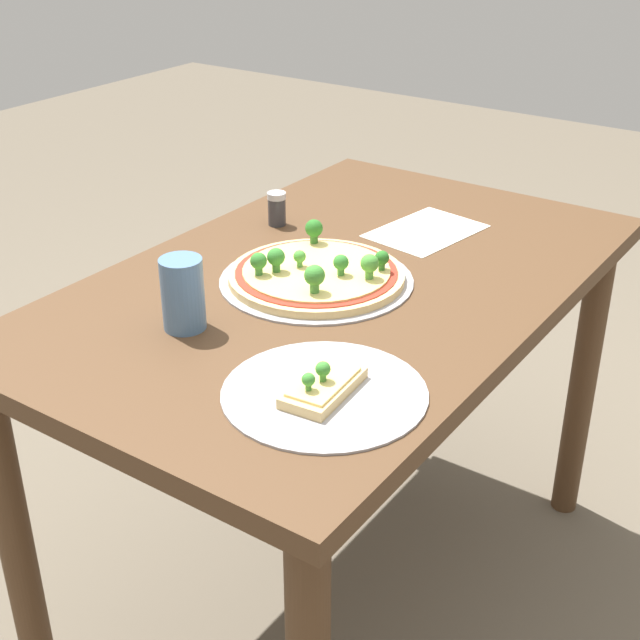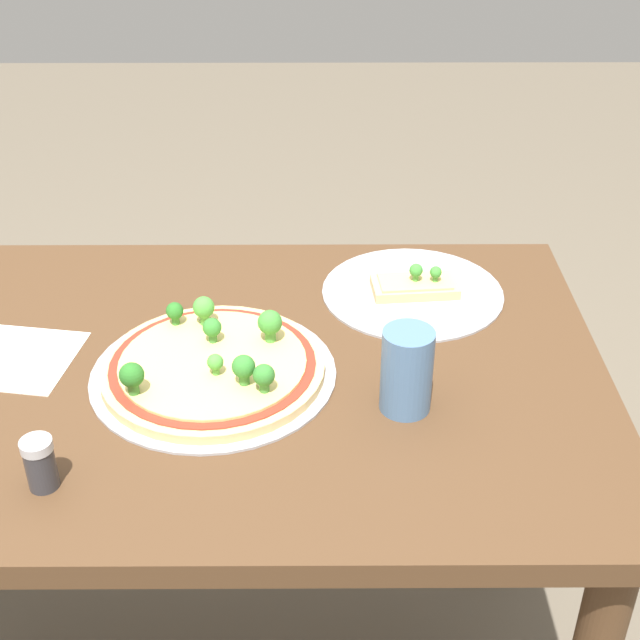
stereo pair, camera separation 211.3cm
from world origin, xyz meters
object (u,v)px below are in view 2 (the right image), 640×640
(drinking_cup, at_px, (407,371))
(condiment_shaker, at_px, (40,463))
(dining_table, at_px, (192,424))
(pizza_tray_slice, at_px, (414,289))
(pizza_tray_whole, at_px, (214,366))

(drinking_cup, relative_size, condiment_shaker, 1.73)
(condiment_shaker, bearing_deg, drinking_cup, -161.33)
(dining_table, xyz_separation_m, condiment_shaker, (0.14, 0.25, 0.14))
(pizza_tray_slice, distance_m, drinking_cup, 0.30)
(pizza_tray_whole, distance_m, drinking_cup, 0.28)
(dining_table, xyz_separation_m, pizza_tray_whole, (-0.04, 0.02, 0.12))
(drinking_cup, xyz_separation_m, condiment_shaker, (0.44, 0.15, -0.02))
(pizza_tray_whole, xyz_separation_m, condiment_shaker, (0.18, 0.22, 0.02))
(condiment_shaker, bearing_deg, pizza_tray_slice, -137.23)
(dining_table, relative_size, pizza_tray_slice, 4.09)
(drinking_cup, bearing_deg, condiment_shaker, 18.67)
(pizza_tray_whole, xyz_separation_m, pizza_tray_slice, (-0.30, -0.22, -0.01))
(pizza_tray_whole, height_order, pizza_tray_slice, pizza_tray_whole)
(pizza_tray_slice, bearing_deg, pizza_tray_whole, 36.38)
(pizza_tray_slice, height_order, drinking_cup, drinking_cup)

